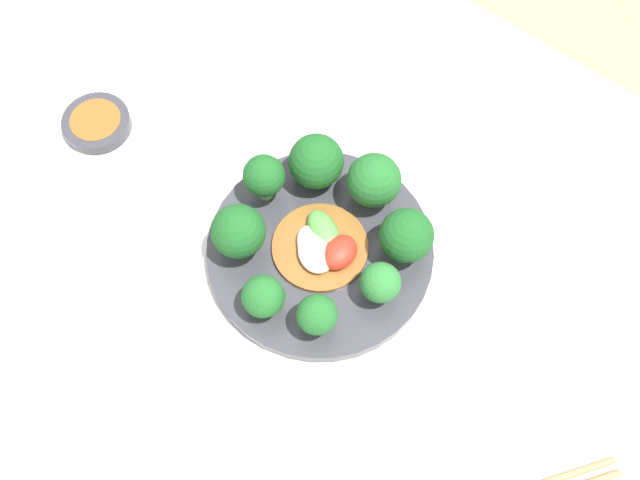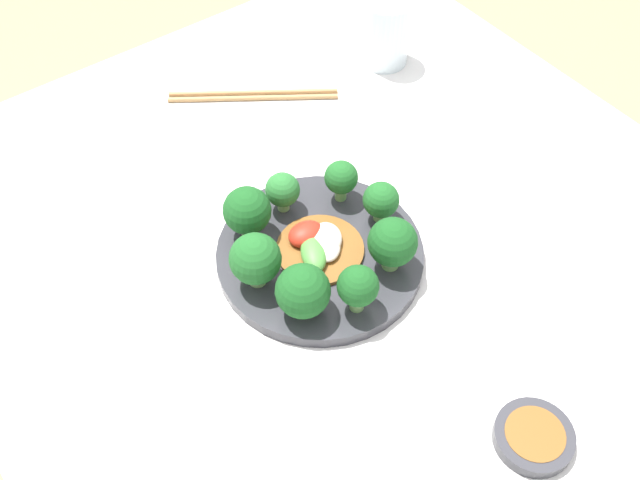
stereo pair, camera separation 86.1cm
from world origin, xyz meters
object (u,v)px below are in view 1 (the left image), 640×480
broccoli_northwest (316,162)px  broccoli_southeast (317,315)px  broccoli_east (380,283)px  broccoli_northeast (406,236)px  broccoli_southwest (239,232)px  broccoli_north (374,181)px  broccoli_south (263,297)px  sauce_dish (97,123)px  plate (320,251)px  broccoli_west (264,177)px  stirfry_center (322,246)px

broccoli_northwest → broccoli_southeast: bearing=-51.0°
broccoli_east → broccoli_northeast: broccoli_northeast is taller
broccoli_east → broccoli_southwest: (-0.14, -0.05, 0.01)m
broccoli_north → broccoli_east: (0.07, -0.09, -0.01)m
broccoli_south → broccoli_northwest: 0.16m
broccoli_east → sauce_dish: size_ratio=0.68×
broccoli_south → broccoli_southeast: broccoli_southeast is taller
broccoli_southeast → broccoli_northeast: broccoli_northeast is taller
plate → sauce_dish: bearing=-173.6°
broccoli_north → broccoli_northeast: 0.07m
broccoli_west → sauce_dish: 0.23m
broccoli_west → broccoli_northeast: broccoli_northeast is taller
stirfry_center → sauce_dish: bearing=-173.7°
broccoli_northeast → broccoli_northwest: bearing=174.2°
broccoli_southeast → stirfry_center: bearing=125.0°
broccoli_east → sauce_dish: (-0.38, -0.03, -0.04)m
broccoli_north → broccoli_east: 0.11m
broccoli_south → broccoli_southwest: bearing=150.3°
broccoli_south → broccoli_northeast: size_ratio=0.79×
broccoli_southeast → broccoli_northeast: bearing=81.1°
broccoli_southeast → stirfry_center: broccoli_southeast is taller
broccoli_south → broccoli_northwest: bearing=109.7°
plate → broccoli_southeast: size_ratio=4.29×
broccoli_southeast → stirfry_center: (-0.05, 0.07, -0.03)m
broccoli_north → broccoli_southwest: 0.15m
broccoli_southwest → sauce_dish: size_ratio=0.89×
broccoli_west → stirfry_center: (0.09, -0.01, -0.03)m
broccoli_north → broccoli_east: size_ratio=1.30×
broccoli_southwest → stirfry_center: bearing=37.7°
broccoli_southeast → broccoli_southwest: bearing=171.2°
broccoli_north → broccoli_southeast: (0.04, -0.15, -0.00)m
broccoli_north → broccoli_southwest: (-0.07, -0.13, 0.00)m
plate → broccoli_east: size_ratio=4.51×
broccoli_south → broccoli_west: bearing=129.8°
broccoli_northeast → plate: bearing=-144.4°
broccoli_northwest → broccoli_southwest: size_ratio=0.96×
broccoli_east → stirfry_center: bearing=177.0°
broccoli_northwest → sauce_dish: (-0.25, -0.10, -0.04)m
broccoli_northwest → stirfry_center: (0.06, -0.06, -0.03)m
broccoli_southeast → broccoli_northeast: (0.02, 0.12, 0.00)m
plate → stirfry_center: bearing=2.2°
broccoli_west → broccoli_south: (0.08, -0.10, -0.01)m
stirfry_center → broccoli_west: bearing=171.0°
plate → broccoli_northwest: size_ratio=3.62×
broccoli_northeast → stirfry_center: broccoli_northeast is taller
broccoli_northwest → plate: bearing=-48.7°
plate → broccoli_north: size_ratio=3.48×
broccoli_southeast → broccoli_west: bearing=148.8°
broccoli_east → broccoli_south: bearing=-134.3°
broccoli_south → broccoli_northeast: (0.07, 0.14, 0.01)m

